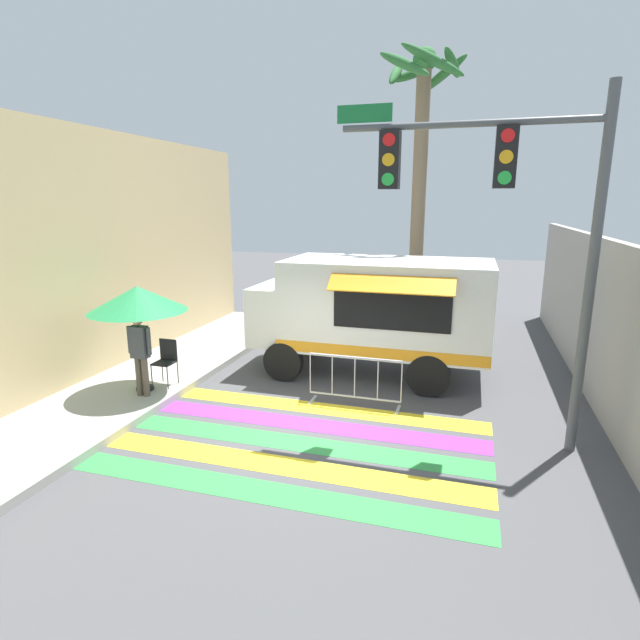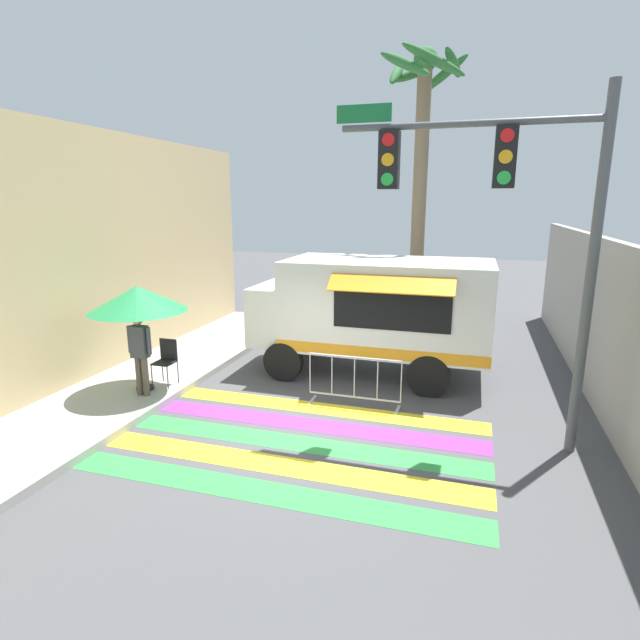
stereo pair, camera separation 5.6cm
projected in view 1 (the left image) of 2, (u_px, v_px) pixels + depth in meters
The scene contains 12 objects.
ground_plane at pixel (307, 430), 8.98m from camera, with size 60.00×60.00×0.00m, color #4C4C4F.
sidewalk_left at pixel (70, 394), 10.43m from camera, with size 4.40×16.00×0.16m.
building_left_facade at pixel (42, 264), 9.88m from camera, with size 0.25×16.00×5.59m.
concrete_wall_right at pixel (602, 323), 9.93m from camera, with size 0.20×16.00×3.29m.
crosswalk_painted at pixel (297, 443), 8.47m from camera, with size 6.40×3.60×0.01m.
food_truck at pixel (369, 307), 11.60m from camera, with size 5.43×2.76×2.72m.
traffic_signal_pole at pixel (504, 201), 7.70m from camera, with size 4.09×0.29×5.68m.
patio_umbrella at pixel (138, 299), 10.03m from camera, with size 1.96×1.96×2.20m.
folding_chair at pixel (166, 357), 10.68m from camera, with size 0.41×0.41×0.98m.
vendor_person at pixel (140, 349), 9.94m from camera, with size 0.53×0.23×1.71m.
barricade_front at pixel (355, 382), 9.93m from camera, with size 1.88×0.44×1.04m.
palm_tree at pixel (420, 155), 13.07m from camera, with size 2.31×2.42×7.80m.
Camera 1 is at (2.62, -7.86, 3.99)m, focal length 28.00 mm.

